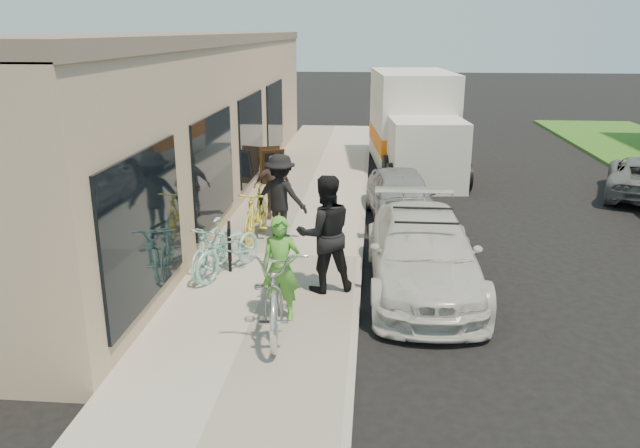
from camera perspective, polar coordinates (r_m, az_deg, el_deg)
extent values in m
plane|color=black|center=(9.32, 5.94, -10.33)|extent=(120.00, 120.00, 0.00)
cube|color=#ACA69B|center=(12.16, -3.70, -3.10)|extent=(3.00, 34.00, 0.15)
cube|color=#9D998F|center=(12.03, 3.63, -3.36)|extent=(0.12, 34.00, 0.13)
cube|color=#C8A98B|center=(17.17, -12.21, 9.22)|extent=(3.50, 20.00, 4.00)
cube|color=#756658|center=(17.01, -12.68, 16.23)|extent=(3.60, 20.00, 0.25)
cube|color=black|center=(9.28, -15.75, -0.33)|extent=(0.06, 3.00, 2.20)
cube|color=black|center=(12.97, -9.67, 5.02)|extent=(0.06, 3.00, 2.20)
cube|color=black|center=(16.80, -6.29, 7.95)|extent=(0.06, 3.00, 2.20)
cube|color=black|center=(20.69, -4.14, 9.77)|extent=(0.06, 3.00, 2.20)
cylinder|color=black|center=(11.25, -8.27, -2.47)|extent=(0.06, 0.06, 0.77)
cylinder|color=black|center=(11.73, -8.25, -1.62)|extent=(0.06, 0.06, 0.77)
cylinder|color=black|center=(11.37, -8.35, -0.20)|extent=(0.16, 0.51, 0.06)
cube|color=black|center=(17.49, -4.30, 5.24)|extent=(0.66, 0.47, 1.00)
cube|color=black|center=(17.84, -4.57, 5.47)|extent=(0.66, 0.47, 1.00)
cube|color=black|center=(17.45, -4.28, 5.38)|extent=(0.52, 0.34, 0.72)
imported|color=silver|center=(10.85, 9.36, -2.59)|extent=(1.96, 4.57, 1.31)
cylinder|color=black|center=(10.17, 9.73, 0.05)|extent=(1.04, 0.04, 0.04)
cylinder|color=black|center=(11.01, 9.39, 1.40)|extent=(1.04, 0.04, 0.04)
imported|color=#9D9EA2|center=(14.65, 7.41, 2.56)|extent=(1.80, 3.72, 1.22)
cube|color=silver|center=(17.90, 9.71, 6.32)|extent=(2.21, 2.21, 1.93)
cube|color=black|center=(17.83, 9.78, 7.60)|extent=(1.88, 0.24, 0.91)
cube|color=silver|center=(20.78, 8.36, 9.59)|extent=(2.73, 4.47, 2.95)
cube|color=orange|center=(20.87, 8.28, 7.80)|extent=(2.75, 4.49, 0.56)
cylinder|color=black|center=(17.38, 6.59, 4.24)|extent=(0.33, 0.83, 0.81)
cylinder|color=black|center=(17.74, 13.14, 4.17)|extent=(0.33, 0.83, 0.81)
cylinder|color=black|center=(18.46, 6.19, 5.03)|extent=(0.33, 0.83, 0.81)
cylinder|color=black|center=(18.80, 12.37, 4.95)|extent=(0.33, 0.83, 0.81)
cylinder|color=black|center=(22.23, 5.08, 7.16)|extent=(0.33, 0.83, 0.81)
cylinder|color=black|center=(22.51, 10.28, 7.08)|extent=(0.33, 0.83, 0.81)
imported|color=silver|center=(9.11, -4.01, -5.25)|extent=(1.23, 2.65, 1.34)
imported|color=#51A135|center=(9.22, -3.61, -4.11)|extent=(0.58, 0.39, 1.59)
imported|color=black|center=(10.18, 0.46, -0.88)|extent=(1.14, 1.00, 1.96)
imported|color=#92DAD1|center=(11.19, -9.87, -2.16)|extent=(0.75, 1.64, 0.95)
imported|color=#92DAD1|center=(11.13, -8.36, -2.25)|extent=(1.28, 1.87, 0.93)
imported|color=yellow|center=(12.93, -5.85, 1.00)|extent=(0.64, 1.85, 1.09)
imported|color=black|center=(12.88, -3.63, 2.55)|extent=(1.28, 0.95, 1.76)
imported|color=brown|center=(14.29, -4.33, 3.42)|extent=(0.90, 0.45, 1.47)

